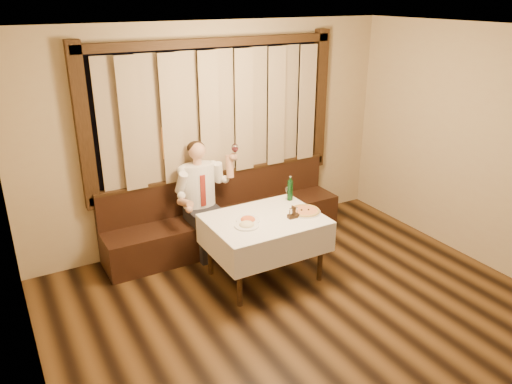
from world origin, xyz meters
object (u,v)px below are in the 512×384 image
pasta_cream (247,223)px  green_bottle (290,190)px  seated_man (202,191)px  pasta_red (248,218)px  banquette (225,220)px  cruet_caddy (293,214)px  dining_table (265,226)px  pizza (305,211)px

pasta_cream → green_bottle: (0.81, 0.39, 0.09)m
seated_man → pasta_cream: bearing=-85.7°
pasta_red → green_bottle: size_ratio=0.86×
pasta_cream → seated_man: (-0.08, 1.02, 0.04)m
banquette → cruet_caddy: 1.30m
dining_table → pizza: 0.50m
pizza → green_bottle: size_ratio=1.17×
pizza → seated_man: seated_man is taller
banquette → pasta_red: (-0.20, -1.00, 0.48)m
pizza → seated_man: 1.32m
dining_table → pasta_cream: (-0.28, -0.09, 0.14)m
pasta_cream → green_bottle: green_bottle is taller
cruet_caddy → dining_table: bearing=153.8°
pasta_red → green_bottle: green_bottle is taller
pizza → pasta_red: 0.69m
pasta_cream → pizza: bearing=-0.3°
dining_table → seated_man: bearing=110.8°
pasta_red → cruet_caddy: size_ratio=1.89×
pasta_red → seated_man: (-0.15, 0.91, 0.04)m
pasta_cream → cruet_caddy: size_ratio=1.92×
cruet_caddy → green_bottle: bearing=62.9°
cruet_caddy → pasta_red: bearing=161.9°
pasta_red → dining_table: bearing=-7.0°
pasta_red → seated_man: size_ratio=0.18×
pizza → pasta_red: bearing=170.4°
pizza → seated_man: size_ratio=0.25×
dining_table → pasta_cream: size_ratio=4.75×
pasta_red → cruet_caddy: cruet_caddy is taller
banquette → pasta_cream: bearing=-104.0°
pasta_red → pasta_cream: size_ratio=0.99×
dining_table → cruet_caddy: size_ratio=9.12×
green_bottle → seated_man: 1.09m
green_bottle → pasta_cream: bearing=-154.4°
dining_table → pasta_cream: pasta_cream is taller
banquette → pasta_red: bearing=-101.4°
dining_table → green_bottle: bearing=29.6°
green_bottle → seated_man: size_ratio=0.21×
banquette → cruet_caddy: bearing=-76.5°
pizza → pasta_red: size_ratio=1.37×
pizza → pasta_red: (-0.68, 0.11, 0.02)m
cruet_caddy → pasta_cream: bearing=175.2°
seated_man → pizza: bearing=-50.8°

